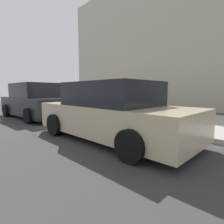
{
  "coord_description": "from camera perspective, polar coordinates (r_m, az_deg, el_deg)",
  "views": [
    {
      "loc": [
        -6.25,
        4.83,
        1.33
      ],
      "look_at": [
        -1.68,
        0.48,
        0.57
      ],
      "focal_mm": 28.23,
      "sensor_mm": 36.0,
      "label": 1
    }
  ],
  "objects": [
    {
      "name": "bollard_post",
      "position": [
        9.23,
        -9.19,
        1.69
      ],
      "size": [
        0.11,
        0.11,
        0.76
      ],
      "primitive_type": "cylinder",
      "color": "brown",
      "rests_on": "sidewalk_curb"
    },
    {
      "name": "suitcase_navy_4",
      "position": [
        7.55,
        2.16,
        -0.32
      ],
      "size": [
        0.44,
        0.25,
        0.56
      ],
      "color": "navy",
      "rests_on": "sidewalk_curb"
    },
    {
      "name": "suitcase_silver_3",
      "position": [
        7.18,
        5.18,
        0.22
      ],
      "size": [
        0.46,
        0.26,
        1.05
      ],
      "color": "#9EA0A8",
      "rests_on": "sidewalk_curb"
    },
    {
      "name": "suitcase_olive_2",
      "position": [
        6.85,
        8.29,
        -0.12
      ],
      "size": [
        0.41,
        0.26,
        1.0
      ],
      "color": "#59601E",
      "rests_on": "sidewalk_curb"
    },
    {
      "name": "parked_car_beige_0",
      "position": [
        4.87,
        -0.26,
        -0.14
      ],
      "size": [
        4.72,
        2.2,
        1.57
      ],
      "color": "tan",
      "rests_on": "ground_plane"
    },
    {
      "name": "parked_car_charcoal_1",
      "position": [
        9.58,
        -23.32,
        3.07
      ],
      "size": [
        4.74,
        2.31,
        1.71
      ],
      "color": "black",
      "rests_on": "ground_plane"
    },
    {
      "name": "suitcase_black_0",
      "position": [
        6.25,
        14.77,
        -1.5
      ],
      "size": [
        0.37,
        0.2,
        0.89
      ],
      "color": "black",
      "rests_on": "sidewalk_curb"
    },
    {
      "name": "sidewalk_curb",
      "position": [
        9.71,
        5.9,
        -0.67
      ],
      "size": [
        18.0,
        5.0,
        0.14
      ],
      "primitive_type": "cube",
      "color": "#9E9B93",
      "rests_on": "ground_plane"
    },
    {
      "name": "fire_hydrant",
      "position": [
        8.78,
        -5.93,
        1.58
      ],
      "size": [
        0.39,
        0.21,
        0.75
      ],
      "color": "#99999E",
      "rests_on": "sidewalk_curb"
    },
    {
      "name": "ground_plane",
      "position": [
        8.01,
        -5.82,
        -2.77
      ],
      "size": [
        40.0,
        40.0,
        0.0
      ],
      "primitive_type": "plane",
      "color": "#333335"
    },
    {
      "name": "building_facade_sidewalk_side",
      "position": [
        15.36,
        22.3,
        21.63
      ],
      "size": [
        24.0,
        3.0,
        10.77
      ],
      "primitive_type": "cube",
      "color": "#B2A893",
      "rests_on": "ground_plane"
    },
    {
      "name": "suitcase_teal_1",
      "position": [
        6.55,
        11.55,
        -0.69
      ],
      "size": [
        0.42,
        0.26,
        0.92
      ],
      "color": "#0F606B",
      "rests_on": "sidewalk_curb"
    },
    {
      "name": "suitcase_maroon_6",
      "position": [
        8.32,
        -2.78,
        1.12
      ],
      "size": [
        0.4,
        0.23,
        0.78
      ],
      "color": "maroon",
      "rests_on": "sidewalk_curb"
    },
    {
      "name": "suitcase_red_5",
      "position": [
        7.95,
        -0.36,
        0.67
      ],
      "size": [
        0.47,
        0.25,
        0.73
      ],
      "color": "red",
      "rests_on": "sidewalk_curb"
    }
  ]
}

